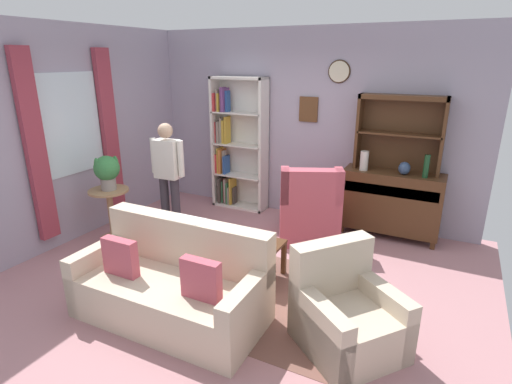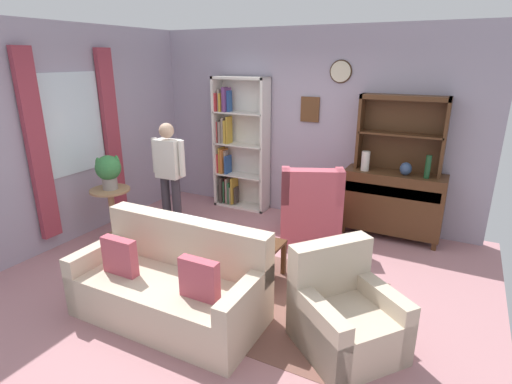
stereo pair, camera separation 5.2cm
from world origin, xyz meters
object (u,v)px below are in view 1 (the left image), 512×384
(armchair_floral, at_px, (346,316))
(plant_stand, at_px, (111,209))
(bookshelf, at_px, (235,147))
(vase_round, at_px, (404,168))
(vase_tall, at_px, (364,161))
(couch_floral, at_px, (173,286))
(wingback_chair, at_px, (309,214))
(sideboard, at_px, (391,201))
(potted_plant_large, at_px, (107,170))
(coffee_table, at_px, (246,247))
(sideboard_hutch, at_px, (401,123))
(bottle_wine, at_px, (426,166))
(person_reading, at_px, (168,171))
(book_stack, at_px, (239,241))

(armchair_floral, relative_size, plant_stand, 1.51)
(bookshelf, distance_m, vase_round, 2.62)
(bookshelf, height_order, vase_tall, bookshelf)
(couch_floral, xyz_separation_m, wingback_chair, (0.58, 2.19, 0.07))
(sideboard, height_order, potted_plant_large, potted_plant_large)
(sideboard, distance_m, coffee_table, 2.24)
(sideboard, bearing_deg, vase_tall, -168.37)
(sideboard_hutch, height_order, armchair_floral, sideboard_hutch)
(bottle_wine, xyz_separation_m, couch_floral, (-1.91, -2.74, -0.76))
(vase_round, height_order, coffee_table, vase_round)
(couch_floral, relative_size, plant_stand, 2.54)
(vase_round, bearing_deg, bookshelf, 176.69)
(person_reading, relative_size, book_stack, 7.75)
(bookshelf, bearing_deg, sideboard, -1.95)
(bookshelf, bearing_deg, book_stack, -59.59)
(potted_plant_large, xyz_separation_m, person_reading, (0.58, 0.51, -0.07))
(sideboard_hutch, xyz_separation_m, vase_tall, (-0.39, -0.19, -0.51))
(sideboard, distance_m, wingback_chair, 1.15)
(wingback_chair, height_order, plant_stand, wingback_chair)
(coffee_table, bearing_deg, sideboard_hutch, 57.31)
(book_stack, bearing_deg, couch_floral, -104.69)
(vase_round, xyz_separation_m, book_stack, (-1.42, -1.89, -0.55))
(bookshelf, bearing_deg, armchair_floral, -45.54)
(sideboard, relative_size, sideboard_hutch, 1.18)
(vase_round, relative_size, plant_stand, 0.24)
(potted_plant_large, bearing_deg, plant_stand, -128.86)
(book_stack, bearing_deg, plant_stand, 176.24)
(bookshelf, height_order, coffee_table, bookshelf)
(person_reading, bearing_deg, wingback_chair, 19.94)
(person_reading, bearing_deg, vase_tall, 27.30)
(bookshelf, distance_m, armchair_floral, 3.71)
(sideboard, relative_size, couch_floral, 0.72)
(couch_floral, bearing_deg, armchair_floral, 11.43)
(bottle_wine, xyz_separation_m, person_reading, (-3.14, -1.21, -0.16))
(vase_round, distance_m, couch_floral, 3.29)
(vase_round, bearing_deg, person_reading, -156.85)
(potted_plant_large, bearing_deg, sideboard_hutch, 29.97)
(sideboard_hutch, relative_size, book_stack, 5.46)
(sideboard, relative_size, person_reading, 0.83)
(bookshelf, distance_m, plant_stand, 2.16)
(book_stack, bearing_deg, bookshelf, 120.41)
(couch_floral, height_order, book_stack, couch_floral)
(person_reading, xyz_separation_m, coffee_table, (1.49, -0.55, -0.55))
(sideboard, distance_m, sideboard_hutch, 1.06)
(bookshelf, distance_m, wingback_chair, 1.81)
(plant_stand, bearing_deg, bookshelf, 65.96)
(bottle_wine, bearing_deg, wingback_chair, -157.47)
(sideboard_hutch, distance_m, couch_floral, 3.54)
(sideboard_hutch, xyz_separation_m, plant_stand, (-3.34, -1.93, -1.12))
(bottle_wine, bearing_deg, plant_stand, -155.09)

